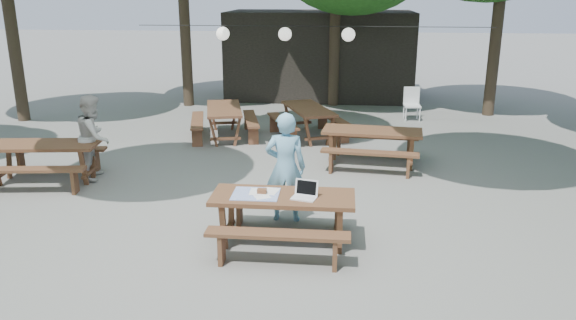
% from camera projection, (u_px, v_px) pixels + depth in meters
% --- Properties ---
extents(ground, '(80.00, 80.00, 0.00)m').
position_uv_depth(ground, '(259.00, 212.00, 9.18)').
color(ground, '#60605C').
rests_on(ground, ground).
extents(pavilion, '(6.00, 3.00, 2.80)m').
position_uv_depth(pavilion, '(320.00, 54.00, 18.71)').
color(pavilion, black).
rests_on(pavilion, ground).
extents(main_picnic_table, '(2.00, 1.58, 0.75)m').
position_uv_depth(main_picnic_table, '(283.00, 219.00, 7.92)').
color(main_picnic_table, '#55371E').
rests_on(main_picnic_table, ground).
extents(picnic_table_nw, '(2.09, 1.81, 0.75)m').
position_uv_depth(picnic_table_nw, '(45.00, 162.00, 10.53)').
color(picnic_table_nw, '#55371E').
rests_on(picnic_table_nw, ground).
extents(picnic_table_ne, '(2.07, 1.77, 0.75)m').
position_uv_depth(picnic_table_ne, '(372.00, 147.00, 11.53)').
color(picnic_table_ne, '#55371E').
rests_on(picnic_table_ne, ground).
extents(picnic_table_far_w, '(1.98, 2.22, 0.75)m').
position_uv_depth(picnic_table_far_w, '(224.00, 122.00, 13.68)').
color(picnic_table_far_w, '#55371E').
rests_on(picnic_table_far_w, ground).
extents(picnic_table_far_e, '(2.18, 2.36, 0.75)m').
position_uv_depth(picnic_table_far_e, '(308.00, 122.00, 13.69)').
color(picnic_table_far_e, '#55371E').
rests_on(picnic_table_far_e, ground).
extents(woman, '(0.63, 0.42, 1.73)m').
position_uv_depth(woman, '(286.00, 167.00, 8.66)').
color(woman, '#74B3D5').
rests_on(woman, ground).
extents(second_person, '(0.74, 0.88, 1.62)m').
position_uv_depth(second_person, '(94.00, 137.00, 10.66)').
color(second_person, beige).
rests_on(second_person, ground).
extents(plastic_chair, '(0.46, 0.46, 0.90)m').
position_uv_depth(plastic_chair, '(412.00, 111.00, 15.54)').
color(plastic_chair, white).
rests_on(plastic_chair, ground).
extents(laptop, '(0.38, 0.33, 0.24)m').
position_uv_depth(laptop, '(305.00, 193.00, 7.72)').
color(laptop, white).
rests_on(laptop, main_picnic_table).
extents(tabletop_clutter, '(0.66, 0.56, 0.08)m').
position_uv_depth(tabletop_clutter, '(258.00, 193.00, 7.85)').
color(tabletop_clutter, blue).
rests_on(tabletop_clutter, main_picnic_table).
extents(paper_lanterns, '(9.00, 0.34, 0.38)m').
position_uv_depth(paper_lanterns, '(285.00, 34.00, 14.20)').
color(paper_lanterns, black).
rests_on(paper_lanterns, ground).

